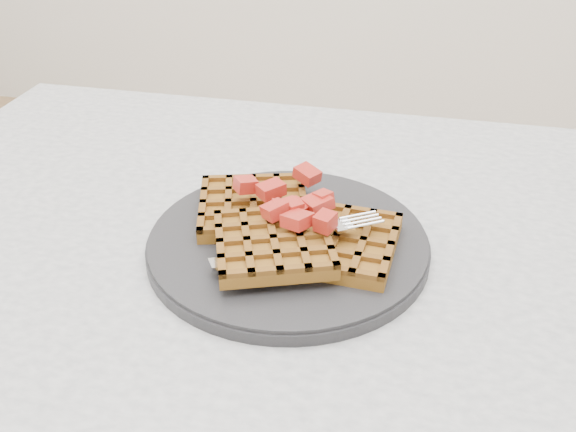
{
  "coord_description": "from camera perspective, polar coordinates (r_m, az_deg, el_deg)",
  "views": [
    {
      "loc": [
        0.02,
        -0.49,
        1.12
      ],
      "look_at": [
        -0.1,
        0.03,
        0.79
      ],
      "focal_mm": 40.0,
      "sensor_mm": 36.0,
      "label": 1
    }
  ],
  "objects": [
    {
      "name": "table",
      "position": [
        0.69,
        7.7,
        -12.96
      ],
      "size": [
        1.2,
        0.8,
        0.75
      ],
      "color": "silver",
      "rests_on": "ground"
    },
    {
      "name": "fork",
      "position": [
        0.61,
        1.97,
        -2.9
      ],
      "size": [
        0.17,
        0.12,
        0.02
      ],
      "primitive_type": null,
      "rotation": [
        0.0,
        0.0,
        -1.01
      ],
      "color": "silver",
      "rests_on": "plate"
    },
    {
      "name": "strawberry_pile",
      "position": [
        0.62,
        0.0,
        1.1
      ],
      "size": [
        0.15,
        0.15,
        0.02
      ],
      "primitive_type": null,
      "color": "#950600",
      "rests_on": "waffles"
    },
    {
      "name": "plate",
      "position": [
        0.65,
        0.0,
        -2.41
      ],
      "size": [
        0.28,
        0.28,
        0.02
      ],
      "primitive_type": "cylinder",
      "color": "black",
      "rests_on": "table"
    },
    {
      "name": "waffles",
      "position": [
        0.63,
        -0.06,
        -1.16
      ],
      "size": [
        0.22,
        0.21,
        0.03
      ],
      "color": "brown",
      "rests_on": "plate"
    }
  ]
}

